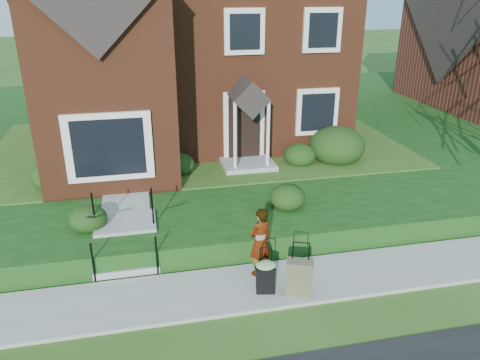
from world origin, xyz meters
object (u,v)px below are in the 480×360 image
object	(u,v)px
suitcase_black	(266,275)
suitcase_olive	(299,277)
front_steps	(126,238)
woman	(260,242)

from	to	relation	value
suitcase_black	suitcase_olive	size ratio (longest dim) A/B	0.88
front_steps	woman	world-z (taller)	woman
suitcase_olive	suitcase_black	bearing A→B (deg)	-175.44
front_steps	suitcase_black	xyz separation A→B (m)	(2.74, -2.11, -0.01)
woman	suitcase_olive	size ratio (longest dim) A/B	1.36
suitcase_black	suitcase_olive	xyz separation A→B (m)	(0.63, -0.20, -0.01)
front_steps	suitcase_black	world-z (taller)	front_steps
suitcase_black	suitcase_olive	world-z (taller)	suitcase_olive
front_steps	suitcase_black	distance (m)	3.46
woman	suitcase_black	bearing A→B (deg)	61.51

